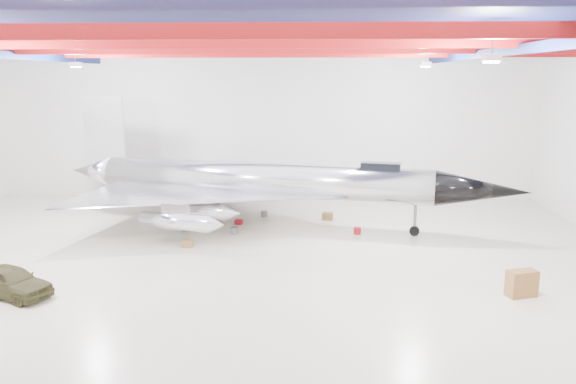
{
  "coord_description": "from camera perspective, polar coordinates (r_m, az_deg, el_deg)",
  "views": [
    {
      "loc": [
        3.8,
        -26.55,
        9.09
      ],
      "look_at": [
        2.46,
        2.0,
        3.13
      ],
      "focal_mm": 35.0,
      "sensor_mm": 36.0,
      "label": 1
    }
  ],
  "objects": [
    {
      "name": "floor",
      "position": [
        28.32,
        -5.21,
        -6.99
      ],
      "size": [
        40.0,
        40.0,
        0.0
      ],
      "primitive_type": "plane",
      "color": "beige",
      "rests_on": "ground"
    },
    {
      "name": "wall_back",
      "position": [
        41.88,
        -2.55,
        6.86
      ],
      "size": [
        40.0,
        0.0,
        40.0
      ],
      "primitive_type": "plane",
      "rotation": [
        1.57,
        0.0,
        0.0
      ],
      "color": "silver",
      "rests_on": "floor"
    },
    {
      "name": "ceiling",
      "position": [
        26.89,
        -5.66,
        15.8
      ],
      "size": [
        40.0,
        40.0,
        0.0
      ],
      "primitive_type": "plane",
      "rotation": [
        3.14,
        0.0,
        0.0
      ],
      "color": "#0A0F38",
      "rests_on": "wall_back"
    },
    {
      "name": "ceiling_structure",
      "position": [
        26.85,
        -5.63,
        14.36
      ],
      "size": [
        39.5,
        29.5,
        1.08
      ],
      "color": "maroon",
      "rests_on": "ceiling"
    },
    {
      "name": "jet_aircraft",
      "position": [
        34.28,
        -2.72,
        0.79
      ],
      "size": [
        28.37,
        19.46,
        7.81
      ],
      "rotation": [
        0.0,
        0.0,
        -0.22
      ],
      "color": "silver",
      "rests_on": "floor"
    },
    {
      "name": "jeep",
      "position": [
        26.41,
        -26.35,
        -8.12
      ],
      "size": [
        4.14,
        2.92,
        1.31
      ],
      "primitive_type": "imported",
      "rotation": [
        0.0,
        0.0,
        1.17
      ],
      "color": "#39361C",
      "rests_on": "floor"
    },
    {
      "name": "desk",
      "position": [
        25.66,
        22.65,
        -8.57
      ],
      "size": [
        1.36,
        0.96,
        1.13
      ],
      "primitive_type": "cube",
      "rotation": [
        0.0,
        0.0,
        0.3
      ],
      "color": "brown",
      "rests_on": "floor"
    },
    {
      "name": "crate_ply",
      "position": [
        30.84,
        -10.16,
        -5.16
      ],
      "size": [
        0.61,
        0.5,
        0.4
      ],
      "primitive_type": "cube",
      "rotation": [
        0.0,
        0.0,
        -0.07
      ],
      "color": "olive",
      "rests_on": "floor"
    },
    {
      "name": "toolbox_red",
      "position": [
        35.01,
        -5.03,
        -3.05
      ],
      "size": [
        0.51,
        0.45,
        0.31
      ],
      "primitive_type": "cube",
      "rotation": [
        0.0,
        0.0,
        -0.25
      ],
      "color": "maroon",
      "rests_on": "floor"
    },
    {
      "name": "engine_drum",
      "position": [
        32.94,
        -5.48,
        -3.92
      ],
      "size": [
        0.6,
        0.6,
        0.41
      ],
      "primitive_type": "cylinder",
      "rotation": [
        0.0,
        0.0,
        0.41
      ],
      "color": "#59595B",
      "rests_on": "floor"
    },
    {
      "name": "parts_bin",
      "position": [
        36.04,
        4.05,
        -2.47
      ],
      "size": [
        0.74,
        0.63,
        0.47
      ],
      "primitive_type": "cube",
      "rotation": [
        0.0,
        0.0,
        -0.15
      ],
      "color": "olive",
      "rests_on": "floor"
    },
    {
      "name": "tool_chest",
      "position": [
        33.06,
        7.05,
        -3.92
      ],
      "size": [
        0.48,
        0.48,
        0.39
      ],
      "primitive_type": "cylinder",
      "rotation": [
        0.0,
        0.0,
        -0.12
      ],
      "color": "maroon",
      "rests_on": "floor"
    },
    {
      "name": "spares_box",
      "position": [
        36.77,
        -2.43,
        -2.22
      ],
      "size": [
        0.51,
        0.51,
        0.4
      ],
      "primitive_type": "cylinder",
      "rotation": [
        0.0,
        0.0,
        -0.16
      ],
      "color": "#59595B",
      "rests_on": "floor"
    }
  ]
}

